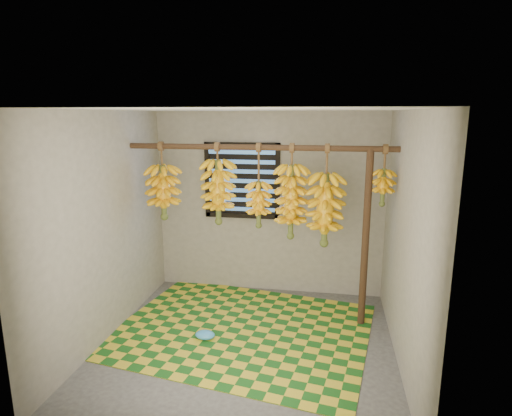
% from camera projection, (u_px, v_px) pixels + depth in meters
% --- Properties ---
extents(floor, '(3.00, 3.00, 0.01)m').
position_uv_depth(floor, '(247.00, 346.00, 4.45)').
color(floor, '#464646').
rests_on(floor, ground).
extents(ceiling, '(3.00, 3.00, 0.01)m').
position_uv_depth(ceiling, '(246.00, 109.00, 3.93)').
color(ceiling, silver).
rests_on(ceiling, wall_back).
extents(wall_back, '(3.00, 0.01, 2.40)m').
position_uv_depth(wall_back, '(268.00, 204.00, 5.64)').
color(wall_back, gray).
rests_on(wall_back, floor).
extents(wall_left, '(0.01, 3.00, 2.40)m').
position_uv_depth(wall_left, '(105.00, 228.00, 4.45)').
color(wall_left, gray).
rests_on(wall_left, floor).
extents(wall_right, '(0.01, 3.00, 2.40)m').
position_uv_depth(wall_right, '(406.00, 243.00, 3.94)').
color(wall_right, gray).
rests_on(wall_right, floor).
extents(window, '(1.00, 0.04, 1.00)m').
position_uv_depth(window, '(242.00, 181.00, 5.61)').
color(window, black).
rests_on(window, wall_back).
extents(hanging_pole, '(3.00, 0.06, 0.06)m').
position_uv_depth(hanging_pole, '(258.00, 147.00, 4.70)').
color(hanging_pole, '#442A1B').
rests_on(hanging_pole, wall_left).
extents(support_post, '(0.08, 0.08, 2.00)m').
position_uv_depth(support_post, '(365.00, 240.00, 4.71)').
color(support_post, '#442A1B').
rests_on(support_post, floor).
extents(woven_mat, '(3.03, 2.58, 0.01)m').
position_uv_depth(woven_mat, '(242.00, 329.00, 4.78)').
color(woven_mat, '#195719').
rests_on(woven_mat, floor).
extents(plastic_bag, '(0.22, 0.17, 0.09)m').
position_uv_depth(plastic_bag, '(205.00, 335.00, 4.56)').
color(plastic_bag, '#3E9EE8').
rests_on(plastic_bag, woven_mat).
extents(banana_bunch_a, '(0.37, 0.37, 0.90)m').
position_uv_depth(banana_bunch_a, '(163.00, 192.00, 5.00)').
color(banana_bunch_a, brown).
rests_on(banana_bunch_a, hanging_pole).
extents(banana_bunch_b, '(0.37, 0.37, 0.93)m').
position_uv_depth(banana_bunch_b, '(218.00, 192.00, 4.88)').
color(banana_bunch_b, brown).
rests_on(banana_bunch_b, hanging_pole).
extents(banana_bunch_c, '(0.28, 0.28, 0.96)m').
position_uv_depth(banana_bunch_c, '(259.00, 204.00, 4.83)').
color(banana_bunch_c, brown).
rests_on(banana_bunch_c, hanging_pole).
extents(banana_bunch_d, '(0.36, 0.36, 1.06)m').
position_uv_depth(banana_bunch_d, '(291.00, 202.00, 4.76)').
color(banana_bunch_d, brown).
rests_on(banana_bunch_d, hanging_pole).
extents(banana_bunch_e, '(0.38, 0.38, 1.13)m').
position_uv_depth(banana_bunch_e, '(325.00, 210.00, 4.71)').
color(banana_bunch_e, brown).
rests_on(banana_bunch_e, hanging_pole).
extents(banana_bunch_f, '(0.25, 0.25, 0.66)m').
position_uv_depth(banana_bunch_f, '(383.00, 187.00, 4.55)').
color(banana_bunch_f, brown).
rests_on(banana_bunch_f, hanging_pole).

